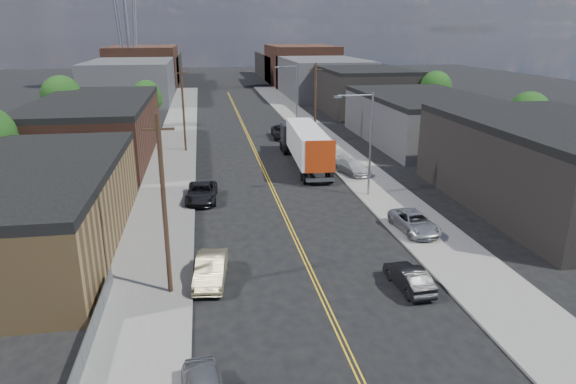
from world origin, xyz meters
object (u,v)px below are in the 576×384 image
object	(u,v)px
semi_truck	(303,142)
car_ahead_truck	(283,132)
car_left_b	(211,270)
car_right_lot_a	(414,222)
car_left_c	(202,192)
car_right_lot_b	(352,167)
car_right_oncoming	(409,278)
car_right_lot_c	(320,140)

from	to	relation	value
semi_truck	car_ahead_truck	xyz separation A→B (m)	(0.00, 14.39, -1.63)
car_left_b	car_ahead_truck	bearing A→B (deg)	82.17
car_right_lot_a	car_ahead_truck	world-z (taller)	car_ahead_truck
semi_truck	car_left_c	distance (m)	15.42
car_left_b	car_left_c	distance (m)	14.98
car_left_c	car_right_lot_a	distance (m)	17.90
car_right_lot_b	car_right_oncoming	bearing A→B (deg)	-114.22
car_right_lot_a	car_ahead_truck	bearing A→B (deg)	92.60
car_right_lot_b	car_right_lot_c	bearing A→B (deg)	75.93
semi_truck	car_right_oncoming	distance (m)	28.43
semi_truck	car_right_lot_c	distance (m)	9.02
car_left_c	car_right_oncoming	xyz separation A→B (m)	(11.40, -17.61, -0.08)
semi_truck	car_left_b	distance (m)	27.84
car_right_oncoming	semi_truck	bearing A→B (deg)	-93.09
semi_truck	car_left_b	xyz separation A→B (m)	(-10.46, -25.75, -1.69)
car_right_oncoming	car_right_lot_a	size ratio (longest dim) A/B	0.83
car_left_b	car_right_lot_a	distance (m)	15.41
semi_truck	car_right_lot_c	bearing A→B (deg)	68.26
car_left_c	car_ahead_truck	world-z (taller)	car_ahead_truck
car_right_lot_c	car_left_c	bearing A→B (deg)	-132.37
car_right_lot_b	car_right_lot_a	bearing A→B (deg)	-105.58
car_left_b	car_right_lot_a	bearing A→B (deg)	26.34
car_right_lot_b	car_ahead_truck	xyz separation A→B (m)	(-4.05, 19.23, -0.01)
car_right_lot_a	car_right_lot_c	distance (m)	28.65
semi_truck	car_right_oncoming	size ratio (longest dim) A/B	4.05
car_right_lot_b	semi_truck	bearing A→B (deg)	114.26
semi_truck	car_right_lot_b	bearing A→B (deg)	-47.21
semi_truck	car_right_lot_a	size ratio (longest dim) A/B	3.37
car_right_lot_a	car_right_lot_b	xyz separation A→B (m)	(-0.01, 15.74, 0.01)
semi_truck	car_ahead_truck	distance (m)	14.48
car_right_lot_a	car_right_lot_c	size ratio (longest dim) A/B	1.21
car_left_c	car_right_lot_a	size ratio (longest dim) A/B	1.10
car_left_b	car_right_oncoming	bearing A→B (deg)	-6.71
car_left_c	car_right_lot_b	world-z (taller)	car_right_lot_b
car_right_lot_a	car_ahead_truck	xyz separation A→B (m)	(-4.07, 34.97, -0.01)
car_right_oncoming	car_right_lot_c	distance (m)	36.58
car_right_lot_b	car_ahead_truck	distance (m)	19.65
car_right_oncoming	car_right_lot_c	bearing A→B (deg)	-99.12
car_left_b	car_right_lot_c	bearing A→B (deg)	74.06
car_left_c	car_right_lot_b	size ratio (longest dim) A/B	1.14
car_right_oncoming	car_right_lot_b	size ratio (longest dim) A/B	0.86
semi_truck	car_right_lot_b	xyz separation A→B (m)	(4.05, -4.85, -1.62)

